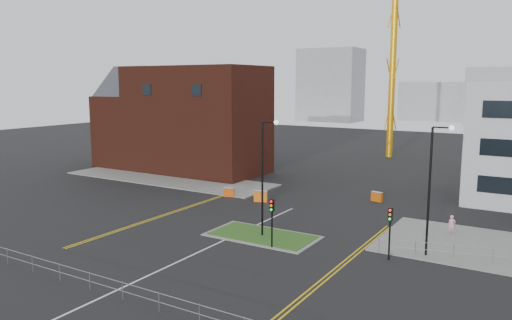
# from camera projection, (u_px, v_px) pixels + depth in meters

# --- Properties ---
(ground) EXTENTS (200.00, 200.00, 0.00)m
(ground) POSITION_uv_depth(u_px,v_px,m) (176.00, 263.00, 33.34)
(ground) COLOR black
(ground) RESTS_ON ground
(pavement_left) EXTENTS (28.00, 8.00, 0.12)m
(pavement_left) POSITION_uv_depth(u_px,v_px,m) (168.00, 179.00, 62.17)
(pavement_left) COLOR slate
(pavement_left) RESTS_ON ground
(island_kerb) EXTENTS (8.60, 4.60, 0.08)m
(island_kerb) POSITION_uv_depth(u_px,v_px,m) (262.00, 236.00, 39.05)
(island_kerb) COLOR slate
(island_kerb) RESTS_ON ground
(grass_island) EXTENTS (8.00, 4.00, 0.12)m
(grass_island) POSITION_uv_depth(u_px,v_px,m) (262.00, 236.00, 39.05)
(grass_island) COLOR #294B19
(grass_island) RESTS_ON ground
(brick_building) EXTENTS (24.20, 10.07, 14.24)m
(brick_building) POSITION_uv_depth(u_px,v_px,m) (179.00, 120.00, 67.72)
(brick_building) COLOR #4D1E13
(brick_building) RESTS_ON ground
(streetlamp_island) EXTENTS (1.46, 0.36, 9.18)m
(streetlamp_island) POSITION_uv_depth(u_px,v_px,m) (265.00, 169.00, 38.11)
(streetlamp_island) COLOR black
(streetlamp_island) RESTS_ON ground
(streetlamp_right_near) EXTENTS (1.46, 0.36, 9.18)m
(streetlamp_right_near) POSITION_uv_depth(u_px,v_px,m) (433.00, 180.00, 33.62)
(streetlamp_right_near) COLOR black
(streetlamp_right_near) RESTS_ON ground
(traffic_light_island) EXTENTS (0.28, 0.33, 3.65)m
(traffic_light_island) POSITION_uv_depth(u_px,v_px,m) (272.00, 214.00, 35.93)
(traffic_light_island) COLOR black
(traffic_light_island) RESTS_ON ground
(traffic_light_right) EXTENTS (0.28, 0.33, 3.65)m
(traffic_light_right) POSITION_uv_depth(u_px,v_px,m) (390.00, 223.00, 33.50)
(traffic_light_right) COLOR black
(traffic_light_right) RESTS_ON ground
(railing_front) EXTENTS (24.05, 0.05, 1.10)m
(railing_front) POSITION_uv_depth(u_px,v_px,m) (106.00, 282.00, 28.16)
(railing_front) COLOR gray
(railing_front) RESTS_ON ground
(railing_left) EXTENTS (6.05, 0.05, 1.10)m
(railing_left) POSITION_uv_depth(u_px,v_px,m) (206.00, 187.00, 54.06)
(railing_left) COLOR gray
(railing_left) RESTS_ON ground
(centre_line) EXTENTS (0.15, 30.00, 0.01)m
(centre_line) POSITION_uv_depth(u_px,v_px,m) (194.00, 254.00, 35.02)
(centre_line) COLOR silver
(centre_line) RESTS_ON ground
(yellow_left_a) EXTENTS (0.12, 24.00, 0.01)m
(yellow_left_a) POSITION_uv_depth(u_px,v_px,m) (172.00, 212.00, 46.40)
(yellow_left_a) COLOR gold
(yellow_left_a) RESTS_ON ground
(yellow_left_b) EXTENTS (0.12, 24.00, 0.01)m
(yellow_left_b) POSITION_uv_depth(u_px,v_px,m) (174.00, 212.00, 46.25)
(yellow_left_b) COLOR gold
(yellow_left_b) RESTS_ON ground
(yellow_right_a) EXTENTS (0.12, 20.00, 0.01)m
(yellow_right_a) POSITION_uv_depth(u_px,v_px,m) (343.00, 262.00, 33.51)
(yellow_right_a) COLOR gold
(yellow_right_a) RESTS_ON ground
(yellow_right_b) EXTENTS (0.12, 20.00, 0.01)m
(yellow_right_b) POSITION_uv_depth(u_px,v_px,m) (347.00, 263.00, 33.35)
(yellow_right_b) COLOR gold
(yellow_right_b) RESTS_ON ground
(skyline_a) EXTENTS (18.00, 12.00, 22.00)m
(skyline_a) POSITION_uv_depth(u_px,v_px,m) (331.00, 85.00, 153.43)
(skyline_a) COLOR gray
(skyline_a) RESTS_ON ground
(skyline_d) EXTENTS (30.00, 12.00, 12.00)m
(skyline_d) POSITION_uv_depth(u_px,v_px,m) (451.00, 102.00, 154.60)
(skyline_d) COLOR gray
(skyline_d) RESTS_ON ground
(pedestrian) EXTENTS (0.66, 0.53, 1.58)m
(pedestrian) POSITION_uv_depth(u_px,v_px,m) (452.00, 225.00, 39.38)
(pedestrian) COLOR pink
(pedestrian) RESTS_ON ground
(barrier_left) EXTENTS (1.18, 0.75, 0.95)m
(barrier_left) POSITION_uv_depth(u_px,v_px,m) (229.00, 192.00, 52.53)
(barrier_left) COLOR #DE4F0C
(barrier_left) RESTS_ON ground
(barrier_mid) EXTENTS (1.41, 0.86, 1.13)m
(barrier_mid) POSITION_uv_depth(u_px,v_px,m) (261.00, 196.00, 50.31)
(barrier_mid) COLOR orange
(barrier_mid) RESTS_ON ground
(barrier_right) EXTENTS (1.24, 0.69, 0.99)m
(barrier_right) POSITION_uv_depth(u_px,v_px,m) (377.00, 196.00, 50.41)
(barrier_right) COLOR #C3520A
(barrier_right) RESTS_ON ground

